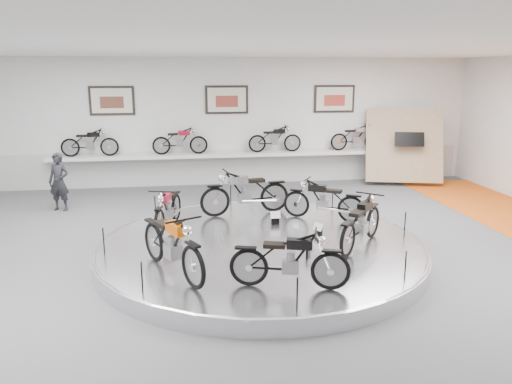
{
  "coord_description": "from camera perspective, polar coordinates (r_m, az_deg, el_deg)",
  "views": [
    {
      "loc": [
        -1.5,
        -8.87,
        3.55
      ],
      "look_at": [
        -0.05,
        0.6,
        1.24
      ],
      "focal_mm": 35.0,
      "sensor_mm": 36.0,
      "label": 1
    }
  ],
  "objects": [
    {
      "name": "poster_left",
      "position": [
        15.98,
        -16.15,
        9.99
      ],
      "size": [
        1.35,
        0.06,
        0.88
      ],
      "primitive_type": "cube",
      "color": "beige",
      "rests_on": "wall_back"
    },
    {
      "name": "visitor",
      "position": [
        13.94,
        -21.59,
        1.07
      ],
      "size": [
        0.64,
        0.52,
        1.53
      ],
      "primitive_type": "imported",
      "rotation": [
        0.0,
        0.0,
        -0.33
      ],
      "color": "black",
      "rests_on": "floor"
    },
    {
      "name": "display_platform",
      "position": [
        9.89,
        0.54,
        -6.53
      ],
      "size": [
        6.4,
        6.4,
        0.3
      ],
      "primitive_type": "cylinder",
      "color": "silver",
      "rests_on": "floor"
    },
    {
      "name": "poster_right",
      "position": [
        16.62,
        8.95,
        10.47
      ],
      "size": [
        1.35,
        0.06,
        0.88
      ],
      "primitive_type": "cube",
      "color": "beige",
      "rests_on": "wall_back"
    },
    {
      "name": "bike_f",
      "position": [
        9.63,
        11.94,
        -3.39
      ],
      "size": [
        1.53,
        1.63,
        0.97
      ],
      "primitive_type": null,
      "rotation": [
        0.0,
        0.0,
        7.14
      ],
      "color": "black",
      "rests_on": "display_platform"
    },
    {
      "name": "bike_c",
      "position": [
        10.62,
        -10.04,
        -1.83
      ],
      "size": [
        0.95,
        1.68,
        0.94
      ],
      "primitive_type": null,
      "rotation": [
        0.0,
        0.0,
        4.45
      ],
      "color": "maroon",
      "rests_on": "display_platform"
    },
    {
      "name": "poster_center",
      "position": [
        15.92,
        -3.36,
        10.48
      ],
      "size": [
        1.35,
        0.06,
        0.88
      ],
      "primitive_type": "cube",
      "color": "beige",
      "rests_on": "wall_back"
    },
    {
      "name": "display_panel",
      "position": [
        16.73,
        16.56,
        5.1
      ],
      "size": [
        2.56,
        1.52,
        2.3
      ],
      "primitive_type": "cube",
      "rotation": [
        -0.35,
        0.0,
        -0.26
      ],
      "color": "tan",
      "rests_on": "floor"
    },
    {
      "name": "shelf_bike_b",
      "position": [
        15.71,
        -8.68,
        5.61
      ],
      "size": [
        1.22,
        0.43,
        0.73
      ],
      "primitive_type": null,
      "color": "maroon",
      "rests_on": "shelf"
    },
    {
      "name": "bike_a",
      "position": [
        11.24,
        7.71,
        -0.9
      ],
      "size": [
        1.64,
        1.29,
        0.93
      ],
      "primitive_type": null,
      "rotation": [
        0.0,
        0.0,
        2.6
      ],
      "color": "black",
      "rests_on": "display_platform"
    },
    {
      "name": "shelf",
      "position": [
        15.85,
        -3.18,
        4.29
      ],
      "size": [
        11.0,
        0.55,
        0.1
      ],
      "primitive_type": "cube",
      "color": "silver",
      "rests_on": "wall_back"
    },
    {
      "name": "dado_band",
      "position": [
        16.2,
        -3.26,
        2.87
      ],
      "size": [
        15.68,
        0.04,
        1.1
      ],
      "primitive_type": "cube",
      "color": "#BCBCBA",
      "rests_on": "floor"
    },
    {
      "name": "bike_b",
      "position": [
        11.58,
        -1.24,
        0.0
      ],
      "size": [
        1.9,
        0.92,
        1.07
      ],
      "primitive_type": null,
      "rotation": [
        0.0,
        0.0,
        3.3
      ],
      "color": "#ACADB1",
      "rests_on": "display_platform"
    },
    {
      "name": "bike_e",
      "position": [
        7.68,
        3.84,
        -7.71
      ],
      "size": [
        1.67,
        0.96,
        0.93
      ],
      "primitive_type": null,
      "rotation": [
        0.0,
        0.0,
        6.01
      ],
      "color": "black",
      "rests_on": "display_platform"
    },
    {
      "name": "bike_d",
      "position": [
        8.28,
        -9.58,
        -5.81
      ],
      "size": [
        1.38,
        1.89,
        1.06
      ],
      "primitive_type": null,
      "rotation": [
        0.0,
        0.0,
        5.18
      ],
      "color": "#B84701",
      "rests_on": "display_platform"
    },
    {
      "name": "floor",
      "position": [
        9.67,
        0.83,
        -7.96
      ],
      "size": [
        16.0,
        16.0,
        0.0
      ],
      "primitive_type": "plane",
      "color": "#535355",
      "rests_on": "ground"
    },
    {
      "name": "shelf_bike_d",
      "position": [
        16.72,
        11.35,
        5.97
      ],
      "size": [
        1.22,
        0.43,
        0.73
      ],
      "primitive_type": null,
      "color": "#ACADB1",
      "rests_on": "shelf"
    },
    {
      "name": "platform_rim",
      "position": [
        9.85,
        0.55,
        -5.87
      ],
      "size": [
        6.4,
        6.4,
        0.1
      ],
      "primitive_type": "torus",
      "color": "#B2B2BA",
      "rests_on": "display_platform"
    },
    {
      "name": "shelf_bike_c",
      "position": [
        16.0,
        2.18,
        5.89
      ],
      "size": [
        1.22,
        0.43,
        0.73
      ],
      "primitive_type": null,
      "color": "black",
      "rests_on": "shelf"
    },
    {
      "name": "shelf_bike_a",
      "position": [
        15.94,
        -18.46,
        5.18
      ],
      "size": [
        1.22,
        0.43,
        0.73
      ],
      "primitive_type": null,
      "color": "black",
      "rests_on": "shelf"
    },
    {
      "name": "wall_back",
      "position": [
        16.02,
        -3.34,
        7.99
      ],
      "size": [
        16.0,
        0.0,
        16.0
      ],
      "primitive_type": "plane",
      "rotation": [
        1.57,
        0.0,
        0.0
      ],
      "color": "white",
      "rests_on": "floor"
    },
    {
      "name": "ceiling",
      "position": [
        9.01,
        0.92,
        16.44
      ],
      "size": [
        16.0,
        16.0,
        0.0
      ],
      "primitive_type": "plane",
      "rotation": [
        3.14,
        0.0,
        0.0
      ],
      "color": "white",
      "rests_on": "wall_back"
    }
  ]
}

